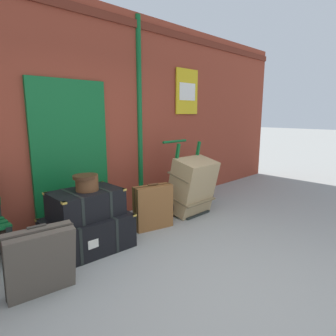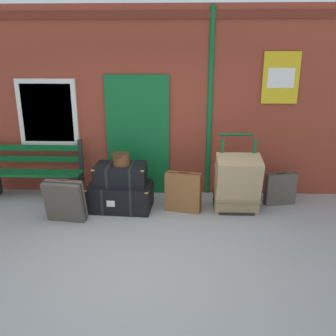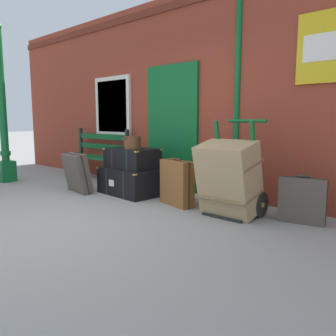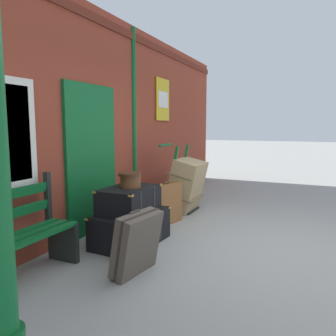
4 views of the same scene
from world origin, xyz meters
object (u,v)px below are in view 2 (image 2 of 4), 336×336
round_hatbox (121,158)px  suitcase_charcoal (183,192)px  suitcase_tan (65,201)px  steamer_trunk_middle (121,174)px  large_brown_trunk (237,184)px  steamer_trunk_base (121,196)px  porters_trolley (235,192)px  suitcase_caramel (280,189)px  platform_bench (37,172)px

round_hatbox → suitcase_charcoal: 1.13m
round_hatbox → suitcase_tan: bearing=-146.1°
steamer_trunk_middle → suitcase_tan: steamer_trunk_middle is taller
steamer_trunk_middle → large_brown_trunk: large_brown_trunk is taller
large_brown_trunk → round_hatbox: bearing=177.7°
large_brown_trunk → steamer_trunk_base: bearing=178.1°
round_hatbox → large_brown_trunk: (1.84, -0.07, -0.37)m
steamer_trunk_middle → round_hatbox: size_ratio=2.76×
steamer_trunk_base → porters_trolley: porters_trolley is taller
steamer_trunk_base → steamer_trunk_middle: steamer_trunk_middle is taller
suitcase_caramel → suitcase_tan: (-3.40, -0.80, 0.06)m
suitcase_charcoal → suitcase_caramel: bearing=11.8°
platform_bench → suitcase_caramel: bearing=-2.6°
porters_trolley → large_brown_trunk: bearing=-90.0°
steamer_trunk_base → porters_trolley: size_ratio=0.87×
suitcase_charcoal → round_hatbox: bearing=176.1°
steamer_trunk_base → large_brown_trunk: 1.89m
platform_bench → porters_trolley: size_ratio=1.33×
suitcase_caramel → porters_trolley: bearing=-167.4°
round_hatbox → suitcase_caramel: 2.70m
porters_trolley → suitcase_caramel: porters_trolley is taller
suitcase_tan → large_brown_trunk: bearing=9.8°
porters_trolley → suitcase_charcoal: (-0.85, -0.17, 0.04)m
steamer_trunk_base → large_brown_trunk: size_ratio=1.10×
platform_bench → porters_trolley: bearing=-6.1°
suitcase_charcoal → suitcase_tan: 1.83m
steamer_trunk_base → round_hatbox: (0.03, 0.01, 0.64)m
large_brown_trunk → suitcase_charcoal: 0.86m
steamer_trunk_base → large_brown_trunk: bearing=-1.9°
porters_trolley → steamer_trunk_middle: bearing=-177.2°
large_brown_trunk → platform_bench: bearing=171.0°
platform_bench → suitcase_tan: platform_bench is taller
steamer_trunk_middle → suitcase_tan: (-0.76, -0.53, -0.25)m
suitcase_caramel → large_brown_trunk: bearing=-155.9°
platform_bench → large_brown_trunk: (3.42, -0.54, 0.03)m
steamer_trunk_base → steamer_trunk_middle: (0.01, 0.02, 0.37)m
large_brown_trunk → suitcase_tan: (-2.62, -0.45, -0.15)m
suitcase_caramel → suitcase_charcoal: bearing=-168.2°
steamer_trunk_base → suitcase_caramel: bearing=6.2°
suitcase_charcoal → steamer_trunk_base: bearing=176.9°
platform_bench → steamer_trunk_middle: 1.64m
large_brown_trunk → suitcase_caramel: large_brown_trunk is taller
porters_trolley → large_brown_trunk: porters_trolley is taller
steamer_trunk_middle → porters_trolley: bearing=2.8°
porters_trolley → large_brown_trunk: (-0.00, -0.17, 0.21)m
round_hatbox → suitcase_tan: size_ratio=0.44×
steamer_trunk_middle → platform_bench: bearing=163.7°
porters_trolley → large_brown_trunk: size_ratio=1.26×
round_hatbox → suitcase_charcoal: bearing=-3.9°
steamer_trunk_base → round_hatbox: bearing=22.8°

